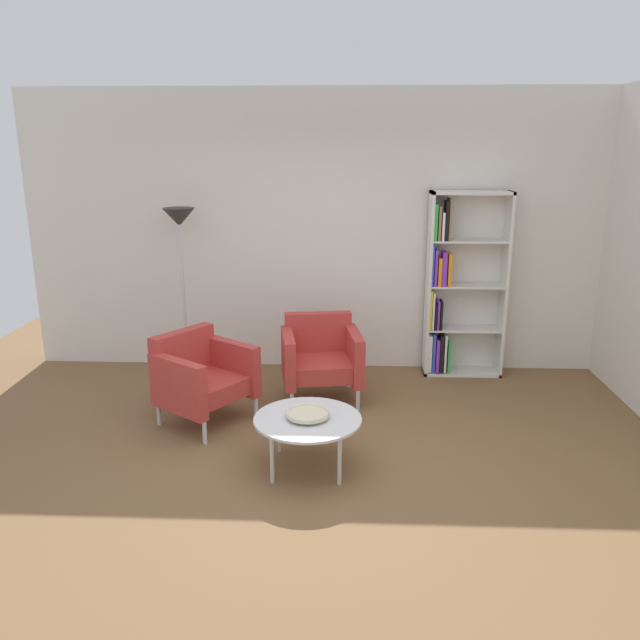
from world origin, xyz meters
name	(u,v)px	position (x,y,z in m)	size (l,w,h in m)	color
ground_plane	(320,475)	(0.00, 0.00, 0.00)	(8.32, 8.32, 0.00)	brown
plaster_back_panel	(331,233)	(0.00, 2.46, 1.45)	(6.40, 0.12, 2.90)	silver
bookshelf_tall	(456,288)	(1.31, 2.25, 0.91)	(0.80, 0.30, 1.90)	silver
coffee_table_low	(308,421)	(-0.10, 0.13, 0.37)	(0.80, 0.80, 0.40)	silver
decorative_bowl	(308,413)	(-0.10, 0.13, 0.43)	(0.32, 0.32, 0.05)	beige
armchair_by_bookshelf	(321,356)	(-0.06, 1.49, 0.41)	(0.81, 0.76, 0.78)	#B73833
armchair_near_window	(201,376)	(-1.07, 0.92, 0.41)	(0.93, 0.95, 0.78)	#B73833
floor_lamp_torchiere	(180,237)	(-1.49, 2.05, 1.45)	(0.32, 0.32, 1.74)	silver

